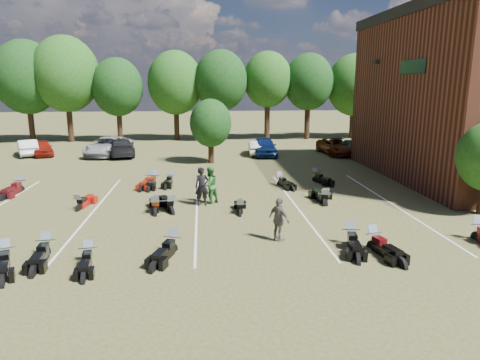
{
  "coord_description": "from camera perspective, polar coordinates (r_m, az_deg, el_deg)",
  "views": [
    {
      "loc": [
        -2.67,
        -17.4,
        6.06
      ],
      "look_at": [
        -0.77,
        4.0,
        1.2
      ],
      "focal_mm": 32.0,
      "sensor_mm": 36.0,
      "label": 1
    }
  ],
  "objects": [
    {
      "name": "motorcycle_2",
      "position": [
        17.08,
        -24.34,
        -9.22
      ],
      "size": [
        0.88,
        2.27,
        1.24
      ],
      "primitive_type": null,
      "rotation": [
        0.0,
        0.0,
        0.08
      ],
      "color": "black",
      "rests_on": "ground"
    },
    {
      "name": "parking_lines",
      "position": [
        21.28,
        -5.78,
        -3.85
      ],
      "size": [
        20.1,
        14.0,
        0.01
      ],
      "color": "silver",
      "rests_on": "ground"
    },
    {
      "name": "person_black",
      "position": [
        21.63,
        -5.1,
        -0.88
      ],
      "size": [
        0.79,
        0.59,
        1.96
      ],
      "primitive_type": "imported",
      "rotation": [
        0.0,
        0.0,
        0.19
      ],
      "color": "black",
      "rests_on": "ground"
    },
    {
      "name": "motorcycle_20",
      "position": [
        27.49,
        10.04,
        -0.19
      ],
      "size": [
        1.36,
        2.24,
        1.19
      ],
      "primitive_type": null,
      "rotation": [
        0.0,
        0.0,
        0.34
      ],
      "color": "black",
      "rests_on": "ground"
    },
    {
      "name": "motorcycle_15",
      "position": [
        26.66,
        -11.78,
        -0.66
      ],
      "size": [
        1.22,
        2.3,
        1.23
      ],
      "primitive_type": null,
      "rotation": [
        0.0,
        0.0,
        -0.25
      ],
      "color": "maroon",
      "rests_on": "ground"
    },
    {
      "name": "car_2",
      "position": [
        38.49,
        -17.14,
        4.32
      ],
      "size": [
        3.85,
        6.14,
        1.58
      ],
      "primitive_type": "imported",
      "rotation": [
        0.0,
        0.0,
        -0.23
      ],
      "color": "#9C9DA4",
      "rests_on": "ground"
    },
    {
      "name": "motorcycle_5",
      "position": [
        16.96,
        17.29,
        -8.79
      ],
      "size": [
        1.17,
        2.39,
        1.28
      ],
      "primitive_type": null,
      "rotation": [
        0.0,
        0.0,
        0.2
      ],
      "color": "black",
      "rests_on": "ground"
    },
    {
      "name": "ground",
      "position": [
        18.61,
        3.46,
        -6.28
      ],
      "size": [
        160.0,
        160.0,
        0.0
      ],
      "primitive_type": "plane",
      "color": "brown",
      "rests_on": "ground"
    },
    {
      "name": "car_1",
      "position": [
        41.08,
        -26.45,
        3.9
      ],
      "size": [
        3.08,
        4.41,
        1.38
      ],
      "primitive_type": "imported",
      "rotation": [
        0.0,
        0.0,
        3.57
      ],
      "color": "silver",
      "rests_on": "ground"
    },
    {
      "name": "young_tree_midfield",
      "position": [
        33.04,
        -3.93,
        7.57
      ],
      "size": [
        3.2,
        3.2,
        4.7
      ],
      "color": "black",
      "rests_on": "ground"
    },
    {
      "name": "motorcycle_8",
      "position": [
        20.68,
        -11.19,
        -4.55
      ],
      "size": [
        0.89,
        2.43,
        1.33
      ],
      "primitive_type": null,
      "rotation": [
        0.0,
        0.0,
        3.19
      ],
      "color": "black",
      "rests_on": "ground"
    },
    {
      "name": "motorcycle_0",
      "position": [
        16.9,
        -28.69,
        -9.91
      ],
      "size": [
        1.42,
        2.36,
        1.26
      ],
      "primitive_type": null,
      "rotation": [
        0.0,
        0.0,
        0.34
      ],
      "color": "black",
      "rests_on": "ground"
    },
    {
      "name": "motorcycle_17",
      "position": [
        26.62,
        -11.35,
        -0.66
      ],
      "size": [
        0.9,
        2.28,
        1.24
      ],
      "primitive_type": null,
      "rotation": [
        0.0,
        0.0,
        -0.08
      ],
      "color": "black",
      "rests_on": "ground"
    },
    {
      "name": "car_0",
      "position": [
        40.49,
        -24.88,
        3.91
      ],
      "size": [
        3.01,
        4.19,
        1.33
      ],
      "primitive_type": "imported",
      "rotation": [
        0.0,
        0.0,
        0.42
      ],
      "color": "maroon",
      "rests_on": "ground"
    },
    {
      "name": "car_5",
      "position": [
        37.29,
        2.25,
        4.38
      ],
      "size": [
        1.62,
        3.96,
        1.27
      ],
      "primitive_type": "imported",
      "rotation": [
        0.0,
        0.0,
        3.07
      ],
      "color": "#ABACA7",
      "rests_on": "ground"
    },
    {
      "name": "motorcycle_19",
      "position": [
        26.15,
        5.37,
        -0.71
      ],
      "size": [
        1.24,
        2.16,
        1.15
      ],
      "primitive_type": null,
      "rotation": [
        0.0,
        0.0,
        0.3
      ],
      "color": "black",
      "rests_on": "ground"
    },
    {
      "name": "motorcycle_11",
      "position": [
        20.19,
        0.04,
        -4.71
      ],
      "size": [
        0.79,
        2.03,
        1.11
      ],
      "primitive_type": null,
      "rotation": [
        0.0,
        0.0,
        3.06
      ],
      "color": "black",
      "rests_on": "ground"
    },
    {
      "name": "motorcycle_12",
      "position": [
        22.26,
        11.2,
        -3.3
      ],
      "size": [
        1.38,
        2.26,
        1.2
      ],
      "primitive_type": null,
      "rotation": [
        0.0,
        0.0,
        2.79
      ],
      "color": "black",
      "rests_on": "ground"
    },
    {
      "name": "person_grey",
      "position": [
        16.81,
        5.23,
        -5.24
      ],
      "size": [
        0.94,
        1.1,
        1.77
      ],
      "primitive_type": "imported",
      "rotation": [
        0.0,
        0.0,
        2.18
      ],
      "color": "#605D53",
      "rests_on": "ground"
    },
    {
      "name": "motorcycle_14",
      "position": [
        27.53,
        -27.19,
        -1.4
      ],
      "size": [
        1.02,
        2.49,
        1.35
      ],
      "primitive_type": null,
      "rotation": [
        0.0,
        0.0,
        -0.11
      ],
      "color": "#3F090E",
      "rests_on": "ground"
    },
    {
      "name": "motorcycle_10",
      "position": [
        20.74,
        -9.12,
        -4.41
      ],
      "size": [
        1.52,
        2.49,
        1.32
      ],
      "primitive_type": null,
      "rotation": [
        0.0,
        0.0,
        3.49
      ],
      "color": "black",
      "rests_on": "ground"
    },
    {
      "name": "car_6",
      "position": [
        38.33,
        12.81,
        4.41
      ],
      "size": [
        2.73,
        5.26,
        1.42
      ],
      "primitive_type": "imported",
      "rotation": [
        0.0,
        0.0,
        0.08
      ],
      "color": "#631B05",
      "rests_on": "ground"
    },
    {
      "name": "motorcycle_7",
      "position": [
        22.4,
        -20.64,
        -3.79
      ],
      "size": [
        1.03,
        2.17,
        1.16
      ],
      "primitive_type": null,
      "rotation": [
        0.0,
        0.0,
        2.96
      ],
      "color": "maroon",
      "rests_on": "ground"
    },
    {
      "name": "motorcycle_6",
      "position": [
        19.51,
        29.09,
        -7.02
      ],
      "size": [
        0.88,
        2.47,
        1.36
      ],
      "primitive_type": null,
      "rotation": [
        0.0,
        0.0,
        0.04
      ],
      "color": "#3D0908",
      "rests_on": "ground"
    },
    {
      "name": "motorcycle_13",
      "position": [
        22.34,
        11.2,
        -3.24
      ],
      "size": [
        0.9,
        2.27,
        1.24
      ],
      "primitive_type": null,
      "rotation": [
        0.0,
        0.0,
        3.23
      ],
      "color": "black",
      "rests_on": "ground"
    },
    {
      "name": "car_7",
      "position": [
        38.52,
        14.51,
        4.27
      ],
      "size": [
        1.84,
        4.51,
        1.31
      ],
      "primitive_type": "imported",
      "rotation": [
        0.0,
        0.0,
        3.14
      ],
      "color": "#38383D",
      "rests_on": "ground"
    },
    {
      "name": "car_3",
      "position": [
        37.84,
        -15.51,
        4.22
      ],
      "size": [
        3.08,
        5.47,
        1.49
      ],
      "primitive_type": "imported",
      "rotation": [
        0.0,
        0.0,
        3.34
      ],
      "color": "black",
      "rests_on": "ground"
    },
    {
      "name": "motorcycle_16",
      "position": [
        26.81,
        -9.2,
        -0.48
      ],
      "size": [
        0.9,
        2.11,
        1.14
      ],
      "primitive_type": null,
      "rotation": [
        0.0,
        0.0,
        -0.13
      ],
      "color": "black",
      "rests_on": "ground"
    },
    {
      "name": "tree_line",
      "position": [
        46.43,
        -3.1,
        13.04
      ],
      "size": [
        56.0,
        6.0,
        9.79
      ],
      "color": "black",
      "rests_on": "ground"
    },
    {
      "name": "car_4",
      "position": [
        36.81,
        3.28,
        4.49
      ],
      "size": [
        2.0,
        4.67,
        1.57
      ],
      "primitive_type": "imported",
      "rotation": [
        0.0,
        0.0,
        -0.03
      ],
      "color": "#0B1D4F",
      "rests_on": "ground"
    },
    {
      "name": "person_green",
      "position": [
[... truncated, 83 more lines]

